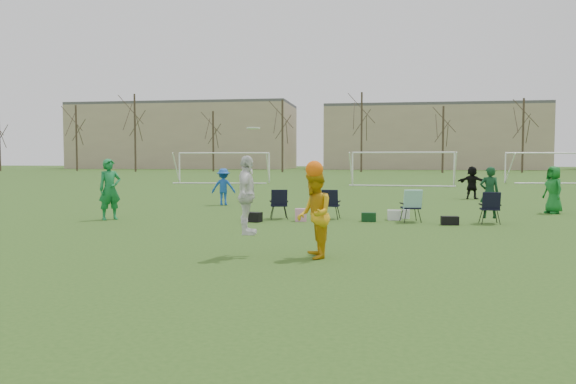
% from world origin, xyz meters
% --- Properties ---
extents(ground, '(260.00, 260.00, 0.00)m').
position_xyz_m(ground, '(0.00, 0.00, 0.00)').
color(ground, '#2C5119').
rests_on(ground, ground).
extents(fielder_green_near, '(0.84, 0.84, 1.96)m').
position_xyz_m(fielder_green_near, '(-6.35, 7.05, 0.98)').
color(fielder_green_near, '#157839').
rests_on(fielder_green_near, ground).
extents(fielder_blue, '(1.08, 0.73, 1.55)m').
position_xyz_m(fielder_blue, '(-4.27, 13.13, 0.77)').
color(fielder_blue, '#174CAC').
rests_on(fielder_blue, ground).
extents(fielder_green_far, '(0.83, 0.98, 1.70)m').
position_xyz_m(fielder_green_far, '(8.38, 11.43, 0.85)').
color(fielder_green_far, '#136C23').
rests_on(fielder_green_far, ground).
extents(fielder_black, '(1.54, 1.04, 1.60)m').
position_xyz_m(fielder_black, '(6.72, 18.47, 0.80)').
color(fielder_black, black).
rests_on(fielder_black, ground).
extents(center_contest, '(2.01, 0.99, 2.59)m').
position_xyz_m(center_contest, '(0.40, 1.14, 1.03)').
color(center_contest, white).
rests_on(center_contest, ground).
extents(sideline_setup, '(7.81, 2.06, 1.72)m').
position_xyz_m(sideline_setup, '(2.60, 8.02, 0.52)').
color(sideline_setup, '#103B1E').
rests_on(sideline_setup, ground).
extents(goal_left, '(7.39, 0.76, 2.46)m').
position_xyz_m(goal_left, '(-10.00, 34.00, 1.92)').
color(goal_left, white).
rests_on(goal_left, ground).
extents(goal_mid, '(7.40, 0.63, 2.46)m').
position_xyz_m(goal_mid, '(4.00, 32.00, 1.92)').
color(goal_mid, white).
rests_on(goal_mid, ground).
extents(goal_right, '(7.35, 1.14, 2.46)m').
position_xyz_m(goal_right, '(16.00, 38.00, 1.92)').
color(goal_right, white).
rests_on(goal_right, ground).
extents(tree_line, '(110.28, 3.28, 11.40)m').
position_xyz_m(tree_line, '(0.24, 69.85, 5.09)').
color(tree_line, '#382B21').
rests_on(tree_line, ground).
extents(building_row, '(126.00, 16.00, 13.00)m').
position_xyz_m(building_row, '(6.73, 96.00, 5.99)').
color(building_row, tan).
rests_on(building_row, ground).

